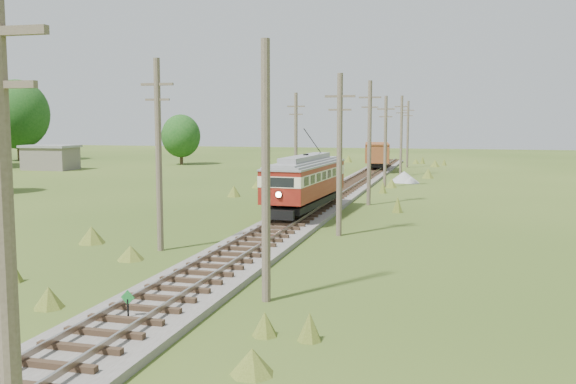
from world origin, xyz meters
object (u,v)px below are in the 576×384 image
(gondola, at_px, (377,154))
(gravel_pile, at_px, (405,177))
(switch_marker, at_px, (128,305))
(streetcar, at_px, (306,179))

(gondola, bearing_deg, gravel_pile, -79.51)
(switch_marker, relative_size, streetcar, 0.10)
(gondola, relative_size, gravel_pile, 2.73)
(streetcar, distance_m, gravel_pile, 25.34)
(streetcar, bearing_deg, gondola, 92.99)
(switch_marker, distance_m, streetcar, 22.98)
(gondola, distance_m, gravel_pile, 14.71)
(streetcar, height_order, gravel_pile, streetcar)
(switch_marker, relative_size, gravel_pile, 0.33)
(gondola, bearing_deg, streetcar, -97.35)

